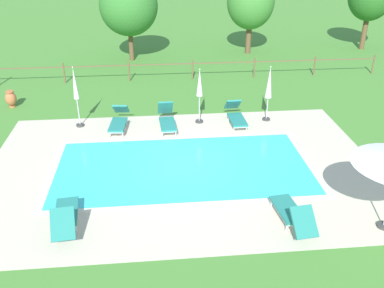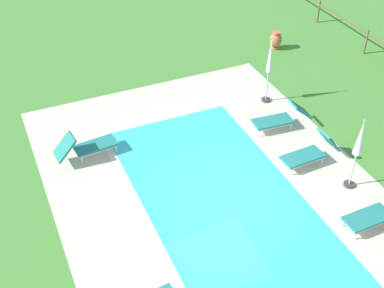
{
  "view_description": "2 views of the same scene",
  "coord_description": "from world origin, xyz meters",
  "views": [
    {
      "loc": [
        -0.89,
        -12.4,
        7.29
      ],
      "look_at": [
        0.36,
        0.5,
        0.6
      ],
      "focal_mm": 39.63,
      "sensor_mm": 36.0,
      "label": 1
    },
    {
      "loc": [
        9.38,
        -5.03,
        10.07
      ],
      "look_at": [
        -1.82,
        -0.11,
        0.7
      ],
      "focal_mm": 48.75,
      "sensor_mm": 36.0,
      "label": 2
    }
  ],
  "objects": [
    {
      "name": "terracotta_urn_near_fence",
      "position": [
        -7.26,
        6.07,
        0.41
      ],
      "size": [
        0.49,
        0.49,
        0.76
      ],
      "color": "#B7663D",
      "rests_on": "ground"
    },
    {
      "name": "patio_umbrella_closed_row_centre",
      "position": [
        -3.93,
        3.69,
        1.57
      ],
      "size": [
        0.32,
        0.32,
        2.5
      ],
      "color": "#383838",
      "rests_on": "ground"
    },
    {
      "name": "swimming_pool_water",
      "position": [
        0.0,
        0.0,
        0.01
      ],
      "size": [
        8.48,
        4.22,
        0.01
      ],
      "primitive_type": "cube",
      "color": "#38C6D1",
      "rests_on": "ground"
    },
    {
      "name": "sun_lounger_north_mid",
      "position": [
        -3.38,
        -2.93,
        0.39
      ],
      "size": [
        0.8,
        1.97,
        0.94
      ],
      "color": "#237A70",
      "rests_on": "ground"
    },
    {
      "name": "tree_far_west",
      "position": [
        5.26,
        14.02,
        3.18
      ],
      "size": [
        2.9,
        2.9,
        4.88
      ],
      "color": "brown",
      "rests_on": "ground"
    },
    {
      "name": "patio_umbrella_closed_row_west",
      "position": [
        3.8,
        3.56,
        1.5
      ],
      "size": [
        0.32,
        0.32,
        2.33
      ],
      "color": "#383838",
      "rests_on": "ground"
    },
    {
      "name": "sun_lounger_south_near_corner",
      "position": [
        2.44,
        3.29,
        0.38
      ],
      "size": [
        0.65,
        1.96,
        0.91
      ],
      "color": "#237A70",
      "rests_on": "ground"
    },
    {
      "name": "sun_lounger_north_far",
      "position": [
        -0.39,
        3.13,
        0.4
      ],
      "size": [
        0.7,
        1.87,
        1.0
      ],
      "color": "#237A70",
      "rests_on": "ground"
    },
    {
      "name": "perimeter_fence",
      "position": [
        -0.44,
        9.19,
        0.69
      ],
      "size": [
        23.38,
        0.08,
        1.05
      ],
      "color": "brown",
      "rests_on": "ground"
    },
    {
      "name": "patio_umbrella_closed_row_mid_east",
      "position": [
        0.96,
        3.6,
        1.51
      ],
      "size": [
        0.32,
        0.32,
        2.3
      ],
      "color": "#383838",
      "rests_on": "ground"
    },
    {
      "name": "ground_plane",
      "position": [
        0.0,
        0.0,
        0.0
      ],
      "size": [
        160.0,
        160.0,
        0.0
      ],
      "primitive_type": "plane",
      "color": "#478433"
    },
    {
      "name": "sun_lounger_north_end",
      "position": [
        2.71,
        -3.39,
        0.38
      ],
      "size": [
        0.81,
        2.0,
        0.91
      ],
      "color": "#237A70",
      "rests_on": "ground"
    },
    {
      "name": "pool_coping_rim",
      "position": [
        0.0,
        0.0,
        0.01
      ],
      "size": [
        8.96,
        4.7,
        0.01
      ],
      "color": "beige",
      "rests_on": "ground"
    },
    {
      "name": "sun_lounger_north_near_steps",
      "position": [
        -2.32,
        3.28,
        0.38
      ],
      "size": [
        0.77,
        2.02,
        0.88
      ],
      "color": "#237A70",
      "rests_on": "ground"
    },
    {
      "name": "tree_west_mid",
      "position": [
        -2.09,
        13.13,
        3.18
      ],
      "size": [
        3.37,
        3.37,
        4.9
      ],
      "color": "brown",
      "rests_on": "ground"
    },
    {
      "name": "pool_deck_paving",
      "position": [
        0.0,
        0.0,
        0.0
      ],
      "size": [
        13.17,
        8.91,
        0.01
      ],
      "primitive_type": "cube",
      "color": "beige",
      "rests_on": "ground"
    }
  ]
}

